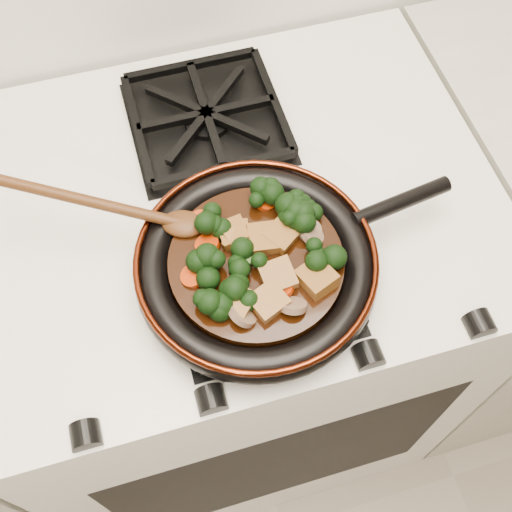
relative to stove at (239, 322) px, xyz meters
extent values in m
cube|color=white|center=(0.00, 0.00, 0.00)|extent=(0.76, 0.60, 0.90)
cylinder|color=black|center=(0.00, -0.14, 0.48)|extent=(0.28, 0.28, 0.01)
torus|color=black|center=(0.00, -0.14, 0.49)|extent=(0.31, 0.31, 0.04)
torus|color=#4A190A|center=(0.00, -0.14, 0.51)|extent=(0.30, 0.30, 0.01)
cylinder|color=black|center=(0.20, -0.11, 0.51)|extent=(0.14, 0.04, 0.02)
cylinder|color=black|center=(0.00, -0.14, 0.50)|extent=(0.22, 0.22, 0.02)
cube|color=brown|center=(-0.01, -0.20, 0.52)|extent=(0.05, 0.05, 0.03)
cube|color=brown|center=(0.06, -0.19, 0.52)|extent=(0.05, 0.05, 0.03)
cube|color=brown|center=(-0.02, -0.10, 0.52)|extent=(0.04, 0.04, 0.02)
cube|color=brown|center=(-0.02, -0.10, 0.52)|extent=(0.04, 0.04, 0.03)
cube|color=brown|center=(0.01, -0.12, 0.52)|extent=(0.04, 0.04, 0.03)
cube|color=brown|center=(0.03, -0.12, 0.52)|extent=(0.05, 0.05, 0.02)
cube|color=brown|center=(0.01, -0.17, 0.52)|extent=(0.04, 0.04, 0.03)
cube|color=brown|center=(-0.04, -0.19, 0.52)|extent=(0.05, 0.05, 0.02)
cube|color=brown|center=(-0.02, -0.11, 0.52)|extent=(0.04, 0.04, 0.02)
cylinder|color=#AB2904|center=(0.01, -0.19, 0.51)|extent=(0.03, 0.03, 0.02)
cylinder|color=#AB2904|center=(0.03, -0.06, 0.51)|extent=(0.03, 0.03, 0.02)
cylinder|color=#AB2904|center=(-0.06, -0.10, 0.51)|extent=(0.03, 0.03, 0.02)
cylinder|color=#AB2904|center=(-0.06, -0.07, 0.51)|extent=(0.03, 0.03, 0.02)
cylinder|color=#AB2904|center=(-0.02, -0.09, 0.51)|extent=(0.03, 0.03, 0.02)
cylinder|color=#AB2904|center=(-0.08, -0.14, 0.51)|extent=(0.03, 0.03, 0.01)
cylinder|color=brown|center=(-0.04, -0.21, 0.52)|extent=(0.04, 0.04, 0.03)
cylinder|color=brown|center=(0.07, -0.12, 0.52)|extent=(0.04, 0.04, 0.02)
cylinder|color=brown|center=(0.07, -0.13, 0.52)|extent=(0.04, 0.04, 0.02)
cylinder|color=brown|center=(0.02, -0.21, 0.52)|extent=(0.04, 0.04, 0.03)
ellipsoid|color=#47260F|center=(-0.08, -0.07, 0.51)|extent=(0.07, 0.06, 0.02)
cylinder|color=#47260F|center=(-0.20, -0.01, 0.55)|extent=(0.02, 0.02, 0.27)
camera|label=1|loc=(-0.11, -0.51, 1.20)|focal=45.00mm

